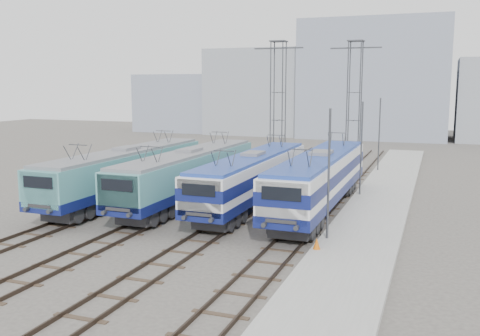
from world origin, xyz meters
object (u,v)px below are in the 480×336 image
locomotive_center_right (252,175)px  catenary_tower_west (278,102)px  locomotive_far_right (320,176)px  catenary_tower_east (354,102)px  mast_mid (361,151)px  mast_rear (379,136)px  locomotive_center_left (188,172)px  mast_front (329,177)px  safety_cone (317,244)px  locomotive_far_left (126,170)px

locomotive_center_right → catenary_tower_west: 14.42m
locomotive_center_right → locomotive_far_right: bearing=4.1°
catenary_tower_east → mast_mid: (2.10, -10.00, -3.14)m
locomotive_far_right → mast_rear: 17.35m
locomotive_center_left → mast_front: (10.85, -6.02, 1.28)m
mast_rear → safety_cone: 26.21m
locomotive_far_left → mast_front: bearing=-18.7°
locomotive_far_left → catenary_tower_east: 21.84m
locomotive_far_left → locomotive_far_right: 13.59m
locomotive_far_right → mast_rear: bearing=83.9°
locomotive_center_left → catenary_tower_west: bearing=80.9°
locomotive_center_left → locomotive_far_left: bearing=-169.7°
safety_cone → locomotive_far_left: bearing=154.6°
locomotive_center_right → locomotive_far_right: locomotive_far_right is taller
locomotive_center_left → locomotive_center_right: size_ratio=1.03×
locomotive_center_right → locomotive_far_left: bearing=-172.1°
locomotive_center_left → mast_rear: (10.85, 17.98, 1.28)m
mast_mid → mast_rear: same height
locomotive_center_right → mast_rear: bearing=70.1°
locomotive_center_left → safety_cone: bearing=-36.9°
mast_rear → safety_cone: size_ratio=12.76×
locomotive_far_left → locomotive_center_left: size_ratio=1.01×
locomotive_center_left → mast_mid: mast_mid is taller
safety_cone → locomotive_center_left: bearing=143.1°
locomotive_far_right → safety_cone: 9.18m
mast_rear → mast_mid: bearing=-90.0°
catenary_tower_west → mast_front: bearing=-66.7°
safety_cone → mast_front: bearing=87.2°
catenary_tower_west → mast_rear: catenary_tower_west is taller
catenary_tower_east → mast_rear: 4.28m
locomotive_far_left → locomotive_center_right: 9.09m
safety_cone → catenary_tower_west: bearing=111.1°
locomotive_far_left → locomotive_center_right: bearing=7.9°
mast_front → mast_rear: bearing=90.0°
locomotive_far_left → mast_rear: (15.35, 18.79, 1.27)m
catenary_tower_west → mast_rear: bearing=24.9°
locomotive_center_left → catenary_tower_east: (8.75, 15.98, 4.42)m
locomotive_far_right → catenary_tower_west: size_ratio=1.54×
catenary_tower_east → mast_rear: size_ratio=1.71×
locomotive_far_right → safety_cone: bearing=-78.8°
safety_cone → mast_mid: bearing=89.6°
locomotive_center_left → safety_cone: (10.75, -8.07, -1.65)m
locomotive_center_left → catenary_tower_west: 14.83m
locomotive_center_left → locomotive_center_right: bearing=5.6°
catenary_tower_east → locomotive_far_left: bearing=-128.3°
locomotive_far_right → mast_rear: (1.85, 17.21, 1.15)m
catenary_tower_west → locomotive_far_right: bearing=-62.9°
mast_front → safety_cone: (-0.10, -2.05, -2.93)m
locomotive_far_left → catenary_tower_west: bearing=65.5°
mast_front → safety_cone: mast_front is taller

